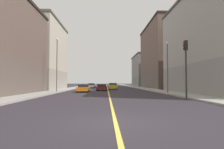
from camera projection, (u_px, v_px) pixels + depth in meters
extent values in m
plane|color=#2E2930|center=(115.00, 122.00, 7.60)|extent=(400.00, 400.00, 0.00)
cube|color=#9E9B93|center=(137.00, 87.00, 56.82)|extent=(2.98, 168.00, 0.15)
cube|color=#9E9B93|center=(77.00, 87.00, 56.27)|extent=(2.98, 168.00, 0.15)
cube|color=#E5D14C|center=(107.00, 87.00, 56.54)|extent=(0.16, 154.00, 0.01)
cube|color=brown|center=(170.00, 81.00, 49.45)|extent=(11.71, 19.92, 3.94)
cube|color=brown|center=(170.00, 50.00, 49.77)|extent=(11.71, 19.92, 12.09)
cube|color=#2B221D|center=(170.00, 26.00, 50.02)|extent=(12.01, 20.22, 0.40)
cube|color=slate|center=(150.00, 82.00, 71.86)|extent=(11.71, 17.23, 3.48)
cube|color=gray|center=(150.00, 67.00, 72.08)|extent=(11.71, 17.23, 7.75)
cube|color=#3B3937|center=(150.00, 56.00, 72.24)|extent=(12.01, 17.53, 0.40)
cube|color=#9D9688|center=(32.00, 80.00, 41.20)|extent=(11.71, 15.57, 4.08)
cube|color=#BCB29E|center=(33.00, 47.00, 41.48)|extent=(11.71, 15.57, 10.07)
cube|color=#545047|center=(33.00, 23.00, 41.69)|extent=(12.01, 15.87, 0.40)
cylinder|color=#2D2D2D|center=(186.00, 75.00, 17.58)|extent=(0.16, 0.16, 4.52)
cube|color=black|center=(186.00, 45.00, 17.69)|extent=(0.28, 0.32, 0.90)
sphere|color=red|center=(184.00, 42.00, 17.69)|extent=(0.20, 0.20, 0.20)
sphere|color=#352204|center=(184.00, 45.00, 17.68)|extent=(0.20, 0.20, 0.20)
sphere|color=black|center=(184.00, 48.00, 17.67)|extent=(0.20, 0.20, 0.20)
cylinder|color=#4C4C51|center=(168.00, 68.00, 26.02)|extent=(0.14, 0.14, 6.62)
sphere|color=#EAEACC|center=(167.00, 43.00, 26.16)|extent=(0.36, 0.36, 0.36)
cylinder|color=#4C4C51|center=(57.00, 66.00, 29.63)|extent=(0.14, 0.14, 7.89)
sphere|color=#EAEACC|center=(57.00, 40.00, 29.80)|extent=(0.36, 0.36, 0.36)
cube|color=orange|center=(84.00, 89.00, 30.85)|extent=(1.78, 4.50, 0.59)
cube|color=black|center=(84.00, 86.00, 30.92)|extent=(1.56, 2.23, 0.42)
cylinder|color=black|center=(80.00, 90.00, 32.21)|extent=(0.22, 0.64, 0.64)
cylinder|color=black|center=(90.00, 90.00, 32.26)|extent=(0.22, 0.64, 0.64)
cylinder|color=black|center=(77.00, 90.00, 29.42)|extent=(0.22, 0.64, 0.64)
cylinder|color=black|center=(88.00, 90.00, 29.47)|extent=(0.22, 0.64, 0.64)
cube|color=white|center=(92.00, 86.00, 53.87)|extent=(2.05, 4.43, 0.59)
cube|color=black|center=(92.00, 84.00, 53.92)|extent=(1.74, 2.12, 0.45)
cylinder|color=black|center=(89.00, 87.00, 55.22)|extent=(0.24, 0.65, 0.64)
cylinder|color=black|center=(95.00, 87.00, 55.21)|extent=(0.24, 0.65, 0.64)
cylinder|color=black|center=(88.00, 87.00, 52.52)|extent=(0.24, 0.65, 0.64)
cylinder|color=black|center=(94.00, 87.00, 52.51)|extent=(0.24, 0.65, 0.64)
cube|color=maroon|center=(102.00, 88.00, 36.20)|extent=(1.99, 4.29, 0.57)
cube|color=black|center=(102.00, 85.00, 36.19)|extent=(1.67, 2.05, 0.41)
cylinder|color=black|center=(98.00, 89.00, 37.51)|extent=(0.25, 0.65, 0.64)
cylinder|color=black|center=(107.00, 89.00, 37.49)|extent=(0.25, 0.65, 0.64)
cylinder|color=black|center=(97.00, 89.00, 34.90)|extent=(0.25, 0.65, 0.64)
cylinder|color=black|center=(106.00, 89.00, 34.88)|extent=(0.25, 0.65, 0.64)
cube|color=gold|center=(113.00, 87.00, 42.54)|extent=(1.80, 4.33, 0.70)
cube|color=black|center=(113.00, 84.00, 42.48)|extent=(1.59, 2.24, 0.49)
cylinder|color=black|center=(109.00, 88.00, 43.85)|extent=(0.22, 0.64, 0.64)
cylinder|color=black|center=(116.00, 88.00, 43.90)|extent=(0.22, 0.64, 0.64)
cylinder|color=black|center=(109.00, 88.00, 41.16)|extent=(0.22, 0.64, 0.64)
cylinder|color=black|center=(117.00, 88.00, 41.21)|extent=(0.22, 0.64, 0.64)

